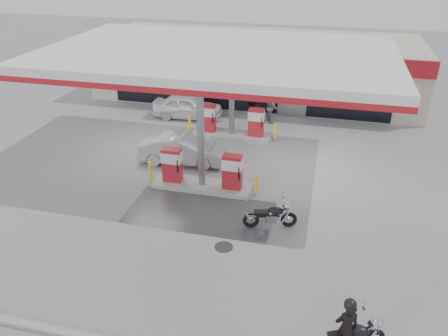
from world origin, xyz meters
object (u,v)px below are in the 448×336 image
object	(u,v)px
hatchback_silver	(182,149)
attendant	(272,107)
pump_island_far	(232,125)
sedan_white	(188,106)
parked_car_left	(189,90)
biker_main	(346,328)
parked_motorcycle	(271,216)
biker_walking	(252,101)
parked_car_right	(318,99)
pump_island_near	(202,174)

from	to	relation	value
hatchback_silver	attendant	bearing A→B (deg)	-32.08
pump_island_far	hatchback_silver	world-z (taller)	pump_island_far
sedan_white	parked_car_left	size ratio (longest dim) A/B	1.11
biker_main	attendant	bearing A→B (deg)	-92.53
parked_motorcycle	parked_car_left	world-z (taller)	parked_car_left
pump_island_far	sedan_white	distance (m)	3.99
parked_motorcycle	attendant	distance (m)	11.24
parked_motorcycle	attendant	size ratio (longest dim) A/B	1.15
biker_main	sedan_white	size ratio (longest dim) A/B	0.41
pump_island_far	sedan_white	xyz separation A→B (m)	(-3.33, 2.20, 0.03)
biker_walking	parked_motorcycle	bearing A→B (deg)	-86.08
sedan_white	attendant	world-z (taller)	attendant
biker_main	parked_motorcycle	world-z (taller)	biker_main
hatchback_silver	biker_main	bearing A→B (deg)	-145.18
hatchback_silver	parked_car_right	bearing A→B (deg)	-36.04
parked_car_right	pump_island_far	bearing A→B (deg)	132.82
pump_island_near	pump_island_far	xyz separation A→B (m)	(0.00, 6.00, 0.00)
parked_car_right	hatchback_silver	bearing A→B (deg)	137.54
parked_car_right	parked_car_left	bearing A→B (deg)	79.69
parked_car_right	biker_walking	bearing A→B (deg)	108.15
biker_main	parked_car_right	bearing A→B (deg)	-102.31
attendant	parked_car_left	xyz separation A→B (m)	(-6.38, 3.20, -0.35)
parked_motorcycle	parked_car_right	size ratio (longest dim) A/B	0.50
parked_car_left	pump_island_near	bearing A→B (deg)	-140.54
pump_island_far	parked_car_right	bearing A→B (deg)	53.13
parked_motorcycle	hatchback_silver	size ratio (longest dim) A/B	0.49
pump_island_near	biker_main	xyz separation A→B (m)	(6.26, -7.68, 0.19)
parked_car_right	biker_walking	xyz separation A→B (m)	(-4.06, -2.20, 0.27)
attendant	biker_walking	world-z (taller)	attendant
pump_island_far	parked_motorcycle	xyz separation A→B (m)	(3.48, -8.32, -0.22)
biker_main	pump_island_far	bearing A→B (deg)	-82.84
pump_island_near	biker_main	world-z (taller)	biker_main
pump_island_near	attendant	size ratio (longest dim) A/B	2.81
attendant	pump_island_near	bearing A→B (deg)	147.49
biker_walking	attendant	bearing A→B (deg)	-45.01
sedan_white	parked_car_right	bearing A→B (deg)	-68.02
biker_walking	biker_main	bearing A→B (deg)	-81.76
parked_car_right	biker_walking	distance (m)	4.62
attendant	parked_car_left	world-z (taller)	attendant
biker_main	parked_car_right	distance (m)	19.77
pump_island_near	parked_car_right	distance (m)	12.82
pump_island_far	sedan_white	size ratio (longest dim) A/B	1.18
biker_main	hatchback_silver	xyz separation A→B (m)	(-7.92, 9.88, -0.19)
parked_motorcycle	attendant	bearing A→B (deg)	82.77
parked_motorcycle	attendant	world-z (taller)	attendant
biker_main	parked_car_right	world-z (taller)	biker_main
pump_island_far	parked_motorcycle	bearing A→B (deg)	-67.28
parked_motorcycle	sedan_white	distance (m)	12.54
pump_island_far	hatchback_silver	distance (m)	4.15
parked_motorcycle	sedan_white	world-z (taller)	sedan_white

